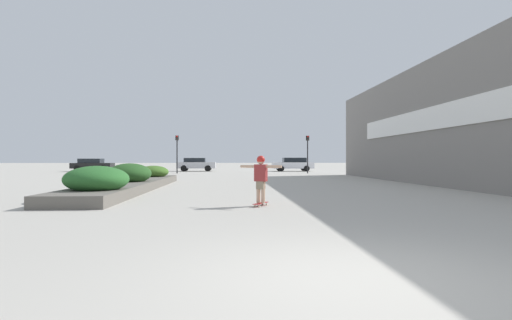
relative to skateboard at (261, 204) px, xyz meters
name	(u,v)px	position (x,y,z in m)	size (l,w,h in m)	color
ground_plane	(348,279)	(0.44, -6.89, -0.07)	(300.00, 300.00, 0.00)	#ADA89E
building_wall_right	(450,119)	(9.28, 6.61, 3.09)	(0.67, 31.36, 6.32)	gray
planter_box	(129,181)	(-5.17, 6.14, 0.35)	(2.07, 14.14, 1.15)	#605B54
skateboard	(261,204)	(0.00, 0.00, 0.00)	(0.50, 0.77, 0.09)	maroon
skateboarder	(261,174)	(0.00, 0.00, 0.83)	(1.14, 0.64, 1.33)	tan
car_leftmost	(92,165)	(-15.98, 33.48, 0.69)	(4.27, 1.97, 1.41)	black
car_center_left	(196,164)	(-4.71, 33.69, 0.72)	(4.22, 2.04, 1.48)	#BCBCC1
car_center_right	(293,164)	(6.08, 32.82, 0.73)	(4.51, 2.05, 1.51)	silver
car_rightmost	(385,164)	(16.99, 33.82, 0.72)	(4.76, 2.00, 1.50)	black
traffic_light_left	(177,148)	(-5.89, 26.67, 2.36)	(0.28, 0.30, 3.57)	black
traffic_light_right	(308,148)	(6.41, 26.08, 2.35)	(0.28, 0.30, 3.56)	black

